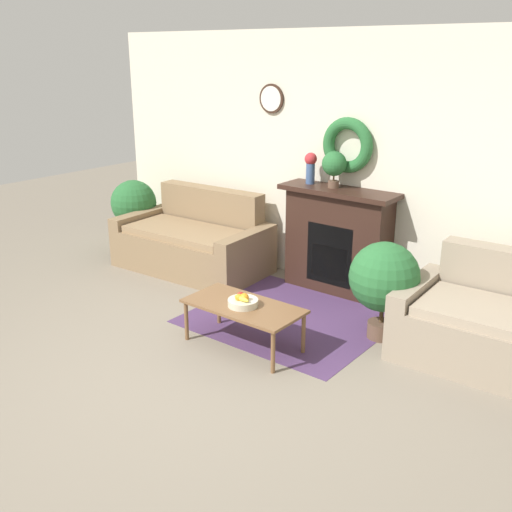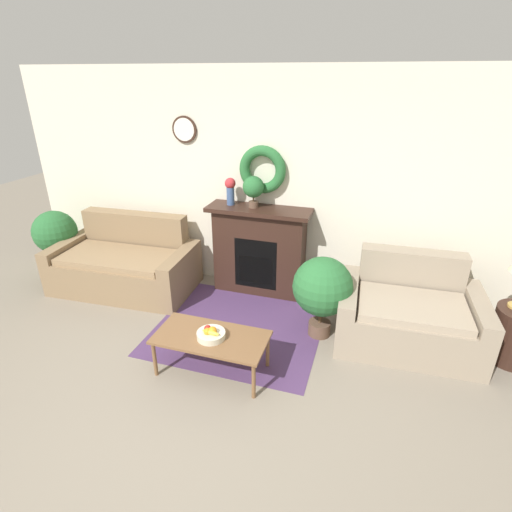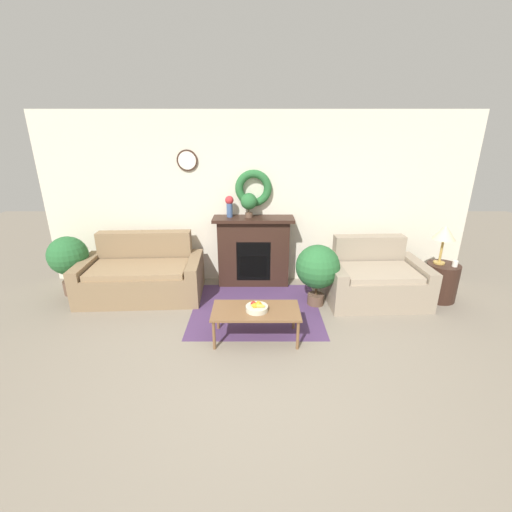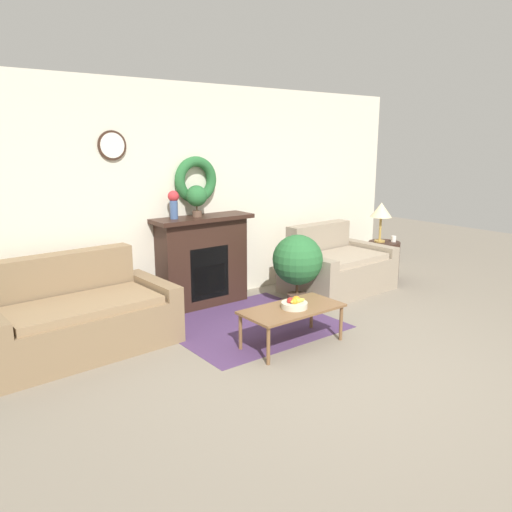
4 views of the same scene
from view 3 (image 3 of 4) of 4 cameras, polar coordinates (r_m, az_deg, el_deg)
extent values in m
plane|color=gray|center=(3.63, 0.06, -21.07)|extent=(16.00, 16.00, 0.00)
cube|color=#4C335B|center=(4.95, -0.13, -8.78)|extent=(1.80, 1.62, 0.01)
cube|color=beige|center=(5.54, -0.02, 9.23)|extent=(6.80, 0.06, 2.70)
cylinder|color=#382319|center=(5.51, -11.53, 15.34)|extent=(0.32, 0.02, 0.32)
cylinder|color=white|center=(5.50, -11.55, 15.33)|extent=(0.27, 0.01, 0.27)
torus|color=#286633|center=(5.41, -0.56, 11.21)|extent=(0.57, 0.12, 0.57)
cube|color=#331E16|center=(5.56, -0.53, 0.60)|extent=(1.13, 0.34, 1.08)
cube|color=black|center=(5.44, -0.54, -0.91)|extent=(0.54, 0.02, 0.65)
cube|color=orange|center=(5.46, -0.54, -1.73)|extent=(0.43, 0.01, 0.36)
cube|color=#331E16|center=(5.36, -0.55, 6.18)|extent=(1.27, 0.41, 0.05)
cube|color=#846B4C|center=(5.42, -18.80, -4.67)|extent=(1.48, 0.82, 0.45)
cube|color=#846B4C|center=(5.76, -17.86, -0.54)|extent=(1.45, 0.29, 0.92)
cube|color=#846B4C|center=(5.75, -26.37, -3.52)|extent=(0.22, 0.97, 0.59)
cube|color=#846B4C|center=(5.32, -10.20, -3.50)|extent=(0.22, 0.97, 0.59)
cube|color=#917554|center=(5.32, -19.12, -2.09)|extent=(1.42, 0.76, 0.08)
cube|color=gray|center=(5.32, 19.36, -5.18)|extent=(1.11, 0.80, 0.45)
cube|color=gray|center=(5.66, 17.87, -1.08)|extent=(1.09, 0.26, 0.89)
cube|color=gray|center=(5.19, 12.59, -4.27)|extent=(0.21, 0.98, 0.59)
cube|color=gray|center=(5.64, 24.97, -3.75)|extent=(0.21, 0.98, 0.59)
cube|color=tan|center=(5.22, 19.68, -2.55)|extent=(1.06, 0.74, 0.08)
cube|color=brown|center=(4.12, -0.13, -9.09)|extent=(1.05, 0.52, 0.03)
cylinder|color=brown|center=(4.06, -7.13, -12.97)|extent=(0.04, 0.04, 0.37)
cylinder|color=brown|center=(4.06, 6.88, -12.96)|extent=(0.04, 0.04, 0.37)
cylinder|color=brown|center=(4.43, -6.47, -9.89)|extent=(0.04, 0.04, 0.37)
cylinder|color=brown|center=(4.43, 6.22, -9.88)|extent=(0.04, 0.04, 0.37)
cylinder|color=beige|center=(4.08, 0.01, -8.71)|extent=(0.26, 0.26, 0.06)
sphere|color=#B2231E|center=(4.08, -0.55, -7.98)|extent=(0.07, 0.07, 0.07)
sphere|color=orange|center=(4.05, 0.30, -8.09)|extent=(0.08, 0.08, 0.08)
sphere|color=orange|center=(4.04, -0.30, -8.27)|extent=(0.07, 0.07, 0.07)
ellipsoid|color=yellow|center=(4.03, 0.20, -8.28)|extent=(0.17, 0.06, 0.04)
cylinder|color=#331E16|center=(5.80, 28.32, -3.80)|extent=(0.46, 0.46, 0.56)
cylinder|color=#B28E42|center=(5.72, 28.08, -0.95)|extent=(0.16, 0.16, 0.02)
cylinder|color=#B28E42|center=(5.66, 28.38, 0.80)|extent=(0.04, 0.04, 0.35)
cone|color=beige|center=(5.59, 28.85, 3.52)|extent=(0.31, 0.31, 0.21)
cylinder|color=silver|center=(5.68, 30.13, -1.08)|extent=(0.08, 0.08, 0.09)
cylinder|color=#3D5684|center=(5.38, -4.55, 7.62)|extent=(0.09, 0.09, 0.22)
sphere|color=#B72D33|center=(5.35, -4.59, 9.27)|extent=(0.13, 0.13, 0.13)
cylinder|color=brown|center=(5.36, -1.32, 6.85)|extent=(0.11, 0.11, 0.07)
cylinder|color=#4C3823|center=(5.35, -1.33, 7.60)|extent=(0.02, 0.02, 0.07)
sphere|color=#286633|center=(5.32, -1.34, 9.10)|extent=(0.25, 0.25, 0.25)
cylinder|color=brown|center=(6.07, -28.16, -4.54)|extent=(0.30, 0.30, 0.22)
cylinder|color=#4C3823|center=(6.01, -28.45, -2.90)|extent=(0.05, 0.05, 0.16)
sphere|color=#286633|center=(5.90, -28.97, 0.05)|extent=(0.58, 0.58, 0.58)
cylinder|color=brown|center=(5.13, 9.77, -7.09)|extent=(0.24, 0.24, 0.15)
cylinder|color=#4C3823|center=(5.05, 9.88, -5.44)|extent=(0.04, 0.04, 0.17)
sphere|color=#286633|center=(4.92, 10.12, -1.74)|extent=(0.62, 0.62, 0.62)
camera|label=1|loc=(3.02, 91.82, 1.10)|focal=42.00mm
camera|label=2|loc=(1.57, 61.13, 18.03)|focal=28.00mm
camera|label=4|loc=(3.20, -86.89, -5.75)|focal=35.00mm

